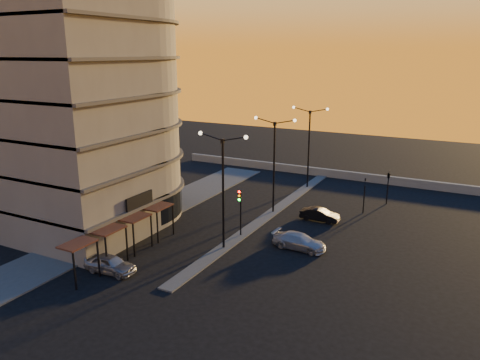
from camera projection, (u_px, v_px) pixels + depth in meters
name	position (u px, v px, depth m)	size (l,w,h in m)	color
ground	(224.00, 248.00, 38.13)	(120.00, 120.00, 0.00)	black
sidewalk_west	(151.00, 213.00, 46.22)	(5.00, 40.00, 0.12)	#464644
median	(273.00, 212.00, 46.65)	(1.20, 36.00, 0.12)	#464644
parapet	(338.00, 174.00, 59.31)	(44.00, 0.50, 1.00)	slate
building	(85.00, 94.00, 41.26)	(14.35, 17.08, 25.00)	#67625B
streetlamp_near	(223.00, 182.00, 36.65)	(4.32, 0.32, 9.51)	black
streetlamp_mid	(274.00, 158.00, 45.19)	(4.32, 0.32, 9.51)	black
streetlamp_far	(309.00, 141.00, 53.73)	(4.32, 0.32, 9.51)	black
traffic_light_main	(240.00, 205.00, 39.82)	(0.28, 0.44, 4.25)	black
signal_east_a	(364.00, 195.00, 46.00)	(0.13, 0.16, 3.60)	black
signal_east_b	(389.00, 176.00, 48.44)	(0.42, 1.99, 3.60)	black
car_hatchback	(110.00, 264.00, 33.82)	(1.58, 3.92, 1.34)	#96979D
car_sedan	(320.00, 215.00, 44.24)	(1.29, 3.69, 1.22)	black
car_wagon	(299.00, 241.00, 37.93)	(1.79, 4.40, 1.28)	#AFB1B7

